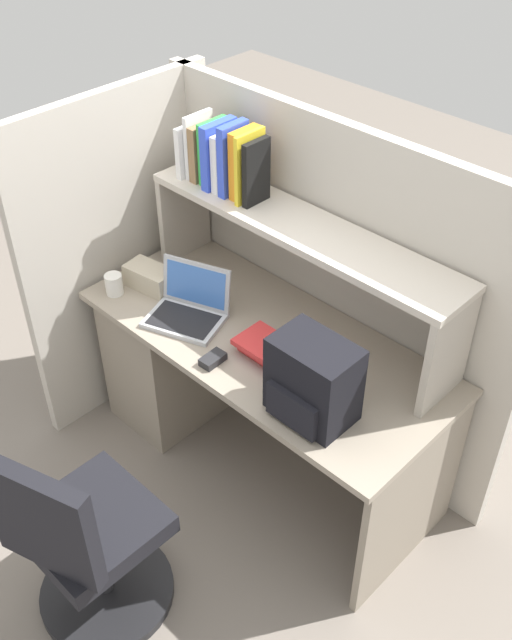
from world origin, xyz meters
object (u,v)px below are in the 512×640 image
object	(u,v)px
computer_mouse	(213,359)
laptop	(189,307)
tissue_box	(150,277)
office_chair	(85,546)
backpack	(312,382)
paper_cup	(114,284)

from	to	relation	value
computer_mouse	laptop	bearing A→B (deg)	152.72
laptop	computer_mouse	size ratio (longest dim) A/B	3.62
tissue_box	office_chair	bearing A→B (deg)	-61.79
backpack	computer_mouse	size ratio (longest dim) A/B	3.05
laptop	backpack	distance (m)	0.74
computer_mouse	office_chair	xyz separation A→B (m)	(0.10, -0.74, -0.35)
tissue_box	laptop	bearing A→B (deg)	-13.45
paper_cup	office_chair	distance (m)	1.12
laptop	backpack	xyz separation A→B (m)	(0.73, -0.07, 0.10)
computer_mouse	tissue_box	bearing A→B (deg)	162.20
laptop	computer_mouse	bearing A→B (deg)	-24.65
office_chair	computer_mouse	bearing A→B (deg)	-99.65
laptop	computer_mouse	world-z (taller)	laptop
tissue_box	office_chair	world-z (taller)	office_chair
laptop	office_chair	distance (m)	1.02
backpack	computer_mouse	xyz separation A→B (m)	(-0.45, -0.06, -0.14)
computer_mouse	tissue_box	distance (m)	0.59
backpack	paper_cup	size ratio (longest dim) A/B	3.34
backpack	office_chair	world-z (taller)	backpack
laptop	office_chair	world-z (taller)	laptop
laptop	paper_cup	size ratio (longest dim) A/B	3.95
backpack	laptop	bearing A→B (deg)	174.60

